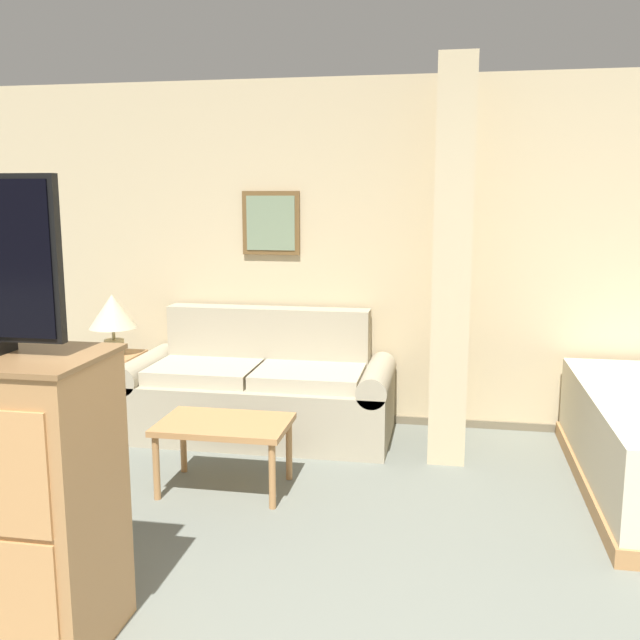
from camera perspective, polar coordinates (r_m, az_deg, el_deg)
name	(u,v)px	position (r m, az deg, el deg)	size (l,w,h in m)	color
wall_back	(430,256)	(5.42, 8.82, 5.06)	(7.48, 0.16, 2.60)	#CCB78E
wall_partition_pillar	(452,262)	(4.94, 10.50, 4.60)	(0.24, 0.83, 2.60)	#CCB78E
couch	(260,391)	(5.30, -4.84, -5.68)	(1.95, 0.84, 0.90)	tan
coffee_table	(224,430)	(4.32, -7.67, -8.68)	(0.77, 0.51, 0.42)	#B27F4C
side_table	(115,369)	(5.65, -16.05, -3.76)	(0.38, 0.38, 0.56)	#B27F4C
table_lamp	(113,314)	(5.57, -16.26, 0.48)	(0.35, 0.35, 0.45)	tan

